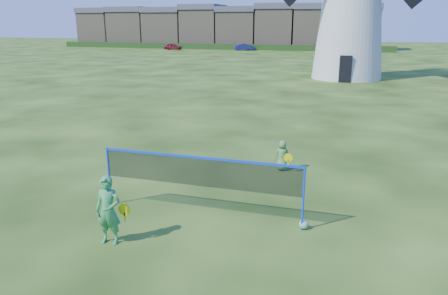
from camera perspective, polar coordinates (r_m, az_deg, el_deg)
name	(u,v)px	position (r m, az deg, el deg)	size (l,w,h in m)	color
ground	(211,208)	(11.26, -1.74, -7.95)	(220.00, 220.00, 0.00)	black
windmill	(351,4)	(38.76, 16.53, 17.81)	(11.37, 5.83, 16.94)	silver
badminton_net	(199,173)	(10.37, -3.28, -3.34)	(5.05, 0.05, 1.55)	blue
player_girl	(108,210)	(9.57, -15.06, -8.06)	(0.72, 0.42, 1.52)	#3E9B52
player_boy	(283,155)	(13.98, 7.76, -1.05)	(0.60, 0.39, 0.99)	#569648
play_ball	(304,224)	(10.29, 10.52, -9.98)	(0.22, 0.22, 0.22)	green
terraced_houses	(220,27)	(85.74, -0.49, 15.71)	(58.67, 8.40, 7.97)	gray
hedge	(214,46)	(79.95, -1.40, 13.23)	(62.00, 0.80, 1.00)	#193814
car_left	(173,47)	(79.27, -6.79, 13.14)	(1.29, 3.21, 1.10)	maroon
car_right	(244,47)	(76.70, 2.73, 13.16)	(1.25, 3.58, 1.18)	navy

